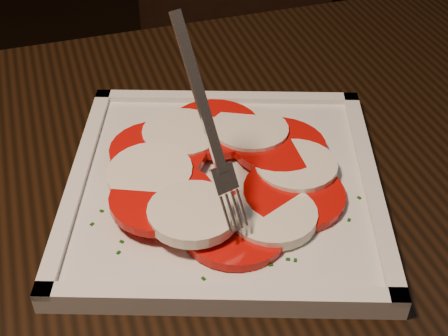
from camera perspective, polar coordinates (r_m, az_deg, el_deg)
The scene contains 5 objects.
table at distance 0.65m, azimuth 8.94°, elevation -10.21°, with size 1.24×0.86×0.75m.
chair at distance 1.33m, azimuth 0.76°, elevation 12.52°, with size 0.56×0.56×0.93m.
plate at distance 0.58m, azimuth -0.00°, elevation -1.69°, with size 0.29×0.29×0.01m, color silver.
caprese_salad at distance 0.57m, azimuth -0.01°, elevation -0.30°, with size 0.24×0.23×0.03m.
fork at distance 0.49m, azimuth -2.21°, elevation 4.75°, with size 0.04×0.09×0.15m, color white, non-canonical shape.
Camera 1 is at (-0.54, -0.11, 1.14)m, focal length 50.00 mm.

